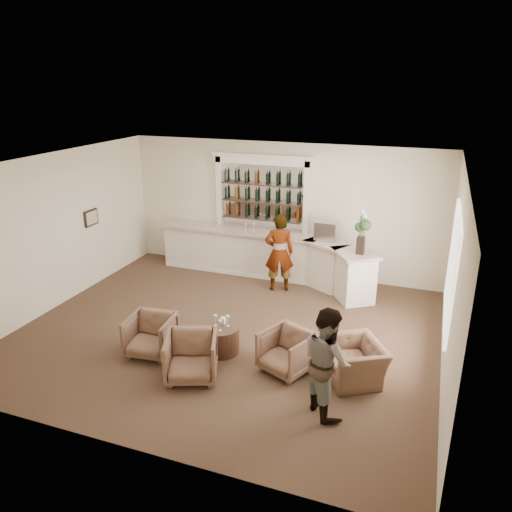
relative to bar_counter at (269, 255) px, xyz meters
The scene contains 19 objects.
ground 3.05m from the bar_counter, 86.88° to the right, with size 8.00×8.00×0.00m, color #503928.
room_shell 2.91m from the bar_counter, 81.89° to the right, with size 8.04×7.02×3.32m.
bar_counter is the anchor object (origin of this frame).
back_bar_alcove 1.55m from the bar_counter, 129.15° to the left, with size 2.64×0.25×3.00m.
cocktail_table 3.76m from the bar_counter, 84.52° to the right, with size 0.65×0.65×0.50m, color #4F2F22.
sommelier 0.89m from the bar_counter, 54.30° to the right, with size 0.68×0.44×1.86m, color gray.
guest 5.39m from the bar_counter, 62.16° to the right, with size 0.83×0.64×1.70m, color gray.
armchair_left 4.31m from the bar_counter, 100.94° to the right, with size 0.79×0.81×0.74m, color brown.
armchair_center 4.68m from the bar_counter, 87.18° to the right, with size 0.83×0.86×0.78m, color brown.
armchair_right 4.26m from the bar_counter, 67.03° to the right, with size 0.78×0.81×0.73m, color brown.
armchair_far 4.68m from the bar_counter, 53.54° to the right, with size 1.00×0.87×0.65m, color brown.
espresso_machine 1.62m from the bar_counter, ahead, with size 0.51×0.43×0.45m, color #ABAAAF.
flower_vase 2.67m from the bar_counter, 16.42° to the right, with size 0.26×0.26×1.00m.
wine_glass_bar_left 0.80m from the bar_counter, behind, with size 0.07×0.07×0.21m, color white, non-canonical shape.
wine_glass_bar_right 0.90m from the bar_counter, behind, with size 0.07×0.07×0.21m, color white, non-canonical shape.
wine_glass_tbl_a 3.71m from the bar_counter, 86.32° to the right, with size 0.07×0.07×0.21m, color white, non-canonical shape.
wine_glass_tbl_b 3.68m from the bar_counter, 82.85° to the right, with size 0.07×0.07×0.21m, color white, non-canonical shape.
wine_glass_tbl_c 3.88m from the bar_counter, 84.12° to the right, with size 0.07×0.07×0.21m, color white, non-canonical shape.
napkin_holder 3.61m from the bar_counter, 84.62° to the right, with size 0.08×0.08×0.12m, color white.
Camera 1 is at (3.56, -8.07, 4.78)m, focal length 35.00 mm.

